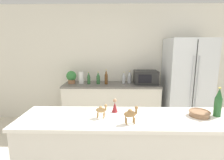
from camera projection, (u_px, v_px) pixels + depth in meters
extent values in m
cube|color=silver|center=(126.00, 64.00, 3.92)|extent=(8.00, 0.06, 2.55)
cube|color=silver|center=(111.00, 105.00, 3.77)|extent=(1.97, 0.60, 0.86)
cube|color=#66605B|center=(111.00, 85.00, 3.68)|extent=(2.00, 0.63, 0.03)
cube|color=silver|center=(186.00, 84.00, 3.57)|extent=(0.84, 0.72, 1.83)
cube|color=black|center=(194.00, 88.00, 3.21)|extent=(0.01, 0.01, 1.75)
cylinder|color=#B2B5BA|center=(192.00, 84.00, 3.18)|extent=(0.02, 0.02, 1.00)
cylinder|color=#B2B5BA|center=(197.00, 84.00, 3.17)|extent=(0.02, 0.02, 1.00)
cube|color=silver|center=(130.00, 119.00, 1.76)|extent=(2.24, 0.59, 0.03)
cylinder|color=#9E6B47|center=(72.00, 81.00, 3.72)|extent=(0.15, 0.15, 0.08)
sphere|color=#387F3D|center=(71.00, 76.00, 3.69)|extent=(0.21, 0.21, 0.21)
cylinder|color=white|center=(81.00, 78.00, 3.70)|extent=(0.12, 0.12, 0.25)
cube|color=black|center=(146.00, 77.00, 3.66)|extent=(0.48, 0.36, 0.28)
cube|color=black|center=(145.00, 79.00, 3.48)|extent=(0.26, 0.01, 0.17)
cylinder|color=#2D6033|center=(98.00, 80.00, 3.67)|extent=(0.08, 0.08, 0.16)
cone|color=#2D6033|center=(98.00, 74.00, 3.64)|extent=(0.07, 0.07, 0.09)
cylinder|color=gold|center=(98.00, 72.00, 3.63)|extent=(0.03, 0.03, 0.01)
cylinder|color=brown|center=(106.00, 80.00, 3.64)|extent=(0.07, 0.07, 0.19)
cone|color=brown|center=(106.00, 72.00, 3.61)|extent=(0.06, 0.06, 0.11)
cylinder|color=gold|center=(106.00, 70.00, 3.60)|extent=(0.02, 0.02, 0.01)
cylinder|color=#2D6033|center=(89.00, 80.00, 3.67)|extent=(0.07, 0.07, 0.15)
cone|color=#2D6033|center=(89.00, 75.00, 3.64)|extent=(0.06, 0.06, 0.09)
cylinder|color=gold|center=(89.00, 72.00, 3.63)|extent=(0.02, 0.02, 0.01)
cylinder|color=#B2B7BC|center=(124.00, 80.00, 3.71)|extent=(0.07, 0.07, 0.15)
cone|color=#B2B7BC|center=(124.00, 74.00, 3.69)|extent=(0.07, 0.07, 0.09)
cylinder|color=gold|center=(124.00, 72.00, 3.68)|extent=(0.02, 0.02, 0.01)
cylinder|color=#B2B7BC|center=(129.00, 79.00, 3.75)|extent=(0.08, 0.08, 0.16)
cone|color=#B2B7BC|center=(130.00, 73.00, 3.72)|extent=(0.08, 0.08, 0.09)
cylinder|color=gold|center=(130.00, 71.00, 3.71)|extent=(0.03, 0.03, 0.01)
cylinder|color=#235628|center=(218.00, 107.00, 1.76)|extent=(0.07, 0.07, 0.19)
cone|color=#235628|center=(219.00, 93.00, 1.74)|extent=(0.07, 0.07, 0.10)
cylinder|color=gold|center=(220.00, 88.00, 1.73)|extent=(0.03, 0.03, 0.01)
cylinder|color=#8C6647|center=(199.00, 114.00, 1.77)|extent=(0.19, 0.19, 0.05)
torus|color=#8C6647|center=(200.00, 112.00, 1.77)|extent=(0.21, 0.21, 0.02)
ellipsoid|color=olive|center=(130.00, 114.00, 1.59)|extent=(0.13, 0.08, 0.06)
sphere|color=olive|center=(130.00, 111.00, 1.58)|extent=(0.04, 0.04, 0.04)
cylinder|color=olive|center=(136.00, 111.00, 1.59)|extent=(0.02, 0.02, 0.06)
sphere|color=olive|center=(136.00, 108.00, 1.59)|extent=(0.03, 0.03, 0.03)
cylinder|color=olive|center=(133.00, 119.00, 1.63)|extent=(0.01, 0.01, 0.06)
cylinder|color=olive|center=(134.00, 121.00, 1.59)|extent=(0.01, 0.01, 0.06)
cylinder|color=olive|center=(126.00, 120.00, 1.61)|extent=(0.01, 0.01, 0.06)
cylinder|color=olive|center=(127.00, 121.00, 1.58)|extent=(0.01, 0.01, 0.06)
ellipsoid|color=#A87F4C|center=(101.00, 110.00, 1.72)|extent=(0.11, 0.06, 0.05)
sphere|color=#A87F4C|center=(101.00, 108.00, 1.72)|extent=(0.04, 0.04, 0.04)
cylinder|color=#A87F4C|center=(106.00, 108.00, 1.71)|extent=(0.02, 0.02, 0.05)
sphere|color=#A87F4C|center=(106.00, 106.00, 1.71)|extent=(0.03, 0.03, 0.03)
cylinder|color=#A87F4C|center=(104.00, 115.00, 1.74)|extent=(0.01, 0.01, 0.05)
cylinder|color=#A87F4C|center=(104.00, 116.00, 1.72)|extent=(0.01, 0.01, 0.05)
cylinder|color=#A87F4C|center=(98.00, 114.00, 1.75)|extent=(0.01, 0.01, 0.05)
cylinder|color=#A87F4C|center=(97.00, 115.00, 1.72)|extent=(0.01, 0.01, 0.05)
cone|color=maroon|center=(115.00, 107.00, 1.88)|extent=(0.06, 0.06, 0.11)
sphere|color=#A37A5B|center=(115.00, 100.00, 1.87)|extent=(0.04, 0.04, 0.04)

